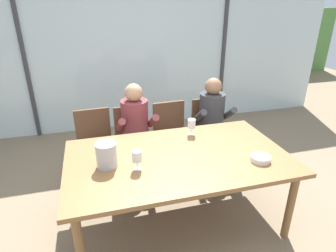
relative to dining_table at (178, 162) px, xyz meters
name	(u,v)px	position (x,y,z in m)	size (l,w,h in m)	color
ground	(155,168)	(0.00, 1.00, -0.68)	(14.00, 14.00, 0.00)	#847056
window_glass_panel	(132,51)	(0.00, 2.54, 0.62)	(7.23, 0.03, 2.60)	silver
window_mullion_left	(24,56)	(-1.63, 2.52, 0.62)	(0.06, 0.06, 2.60)	#38383D
window_mullion_right	(224,47)	(1.63, 2.52, 0.62)	(0.06, 0.06, 2.60)	#38383D
hillside_vineyard	(112,43)	(0.00, 6.42, 0.26)	(13.23, 2.40, 1.87)	#568942
dining_table	(178,162)	(0.00, 0.00, 0.00)	(2.03, 1.18, 0.74)	olive
chair_near_curtain	(95,140)	(-0.73, 1.01, -0.17)	(0.46, 0.46, 0.87)	brown
chair_left_of_center	(133,137)	(-0.28, 0.98, -0.17)	(0.45, 0.45, 0.87)	brown
chair_center	(171,131)	(0.23, 1.02, -0.17)	(0.46, 0.46, 0.87)	brown
chair_right_of_center	(209,126)	(0.76, 1.03, -0.17)	(0.46, 0.46, 0.87)	brown
person_maroon_top	(137,128)	(-0.24, 0.87, 0.00)	(0.47, 0.62, 1.19)	brown
person_charcoal_jacket	(213,119)	(0.74, 0.87, 0.00)	(0.48, 0.63, 1.19)	#38383D
ice_bucket_primary	(106,155)	(-0.64, -0.01, 0.18)	(0.19, 0.19, 0.22)	#B7B7BC
tasting_bowl	(260,158)	(0.68, -0.28, 0.09)	(0.18, 0.18, 0.05)	silver
wine_glass_by_left_taster	(137,157)	(-0.40, -0.12, 0.18)	(0.08, 0.08, 0.17)	silver
wine_glass_near_bucket	(192,124)	(0.27, 0.39, 0.19)	(0.08, 0.08, 0.17)	silver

